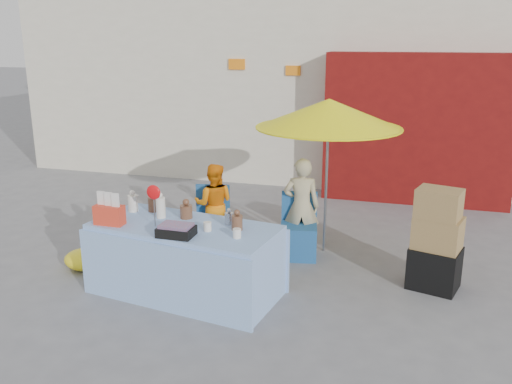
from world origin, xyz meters
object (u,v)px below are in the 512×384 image
(vendor_beige, at_px, (301,206))
(umbrella, at_px, (329,114))
(market_table, at_px, (185,258))
(chair_left, at_px, (211,229))
(chair_right, at_px, (298,238))
(box_stack, at_px, (436,243))
(vendor_orange, at_px, (214,204))

(vendor_beige, height_order, umbrella, umbrella)
(umbrella, bearing_deg, vendor_beige, -153.43)
(market_table, relative_size, vendor_beige, 1.71)
(chair_left, xyz_separation_m, vendor_beige, (1.25, 0.13, 0.41))
(chair_right, distance_m, vendor_beige, 0.43)
(chair_right, xyz_separation_m, umbrella, (0.30, 0.28, 1.64))
(box_stack, bearing_deg, chair_right, 164.00)
(vendor_orange, distance_m, box_stack, 3.03)
(market_table, height_order, umbrella, umbrella)
(chair_right, height_order, box_stack, box_stack)
(vendor_orange, relative_size, umbrella, 0.56)
(umbrella, bearing_deg, chair_right, -136.80)
(chair_left, height_order, chair_right, same)
(chair_right, xyz_separation_m, vendor_beige, (0.00, 0.13, 0.41))
(vendor_orange, bearing_deg, vendor_beige, 169.34)
(chair_left, distance_m, vendor_beige, 1.32)
(box_stack, bearing_deg, market_table, -161.32)
(chair_right, bearing_deg, box_stack, -26.66)
(chair_left, relative_size, box_stack, 0.70)
(vendor_orange, bearing_deg, market_table, 87.54)
(chair_left, xyz_separation_m, vendor_orange, (0.00, 0.13, 0.33))
(vendor_beige, bearing_deg, vendor_orange, -10.66)
(vendor_orange, height_order, box_stack, box_stack)
(umbrella, bearing_deg, vendor_orange, -174.47)
(vendor_orange, bearing_deg, chair_right, 163.19)
(market_table, distance_m, vendor_orange, 1.58)
(vendor_orange, height_order, vendor_beige, vendor_beige)
(chair_left, relative_size, umbrella, 0.41)
(chair_left, height_order, vendor_orange, vendor_orange)
(vendor_beige, distance_m, umbrella, 1.27)
(vendor_beige, bearing_deg, market_table, 45.94)
(umbrella, bearing_deg, box_stack, -28.75)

